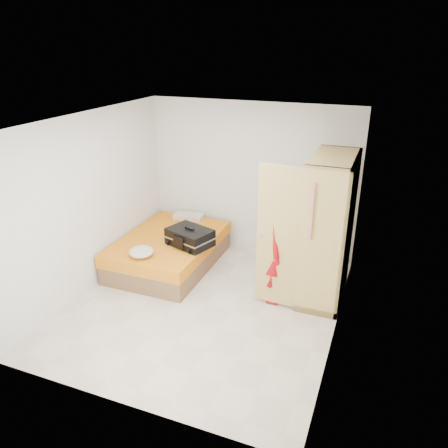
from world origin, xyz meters
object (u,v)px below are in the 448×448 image
at_px(wardrobe, 324,233).
at_px(round_cushion, 141,252).
at_px(person, 277,249).
at_px(suitcase, 190,237).
at_px(bed, 169,251).

relative_size(wardrobe, round_cushion, 5.63).
bearing_deg(person, round_cushion, 99.31).
xyz_separation_m(wardrobe, suitcase, (-2.05, -0.08, -0.37)).
relative_size(bed, suitcase, 2.49).
relative_size(person, round_cushion, 4.24).
distance_m(bed, person, 2.03).
relative_size(wardrobe, suitcase, 2.59).
height_order(person, suitcase, person).
height_order(bed, round_cushion, round_cushion).
xyz_separation_m(bed, round_cushion, (-0.06, -0.74, 0.32)).
height_order(wardrobe, suitcase, wardrobe).
relative_size(suitcase, round_cushion, 2.17).
xyz_separation_m(bed, wardrobe, (2.50, -0.04, 0.75)).
height_order(bed, suitcase, suitcase).
xyz_separation_m(person, suitcase, (-1.47, 0.24, -0.16)).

